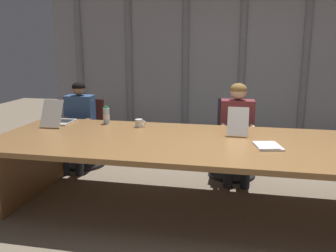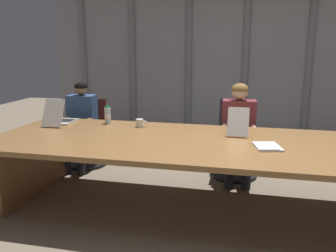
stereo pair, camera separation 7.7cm
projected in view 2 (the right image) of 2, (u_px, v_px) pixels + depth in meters
ground_plane at (230, 212)px, 3.60m from camera, size 13.40×13.40×0.00m
conference_table at (233, 155)px, 3.46m from camera, size 4.87×1.49×0.73m
curtain_backdrop at (243, 52)px, 5.90m from camera, size 6.70×0.17×3.06m
laptop_left_end at (61, 119)px, 4.26m from camera, size 0.25×0.51×0.31m
laptop_left_mid at (238, 128)px, 3.82m from camera, size 0.22×0.46×0.29m
office_chair_left_end at (87, 140)px, 5.01m from camera, size 0.60×0.60×0.90m
office_chair_left_mid at (234, 148)px, 4.57m from camera, size 0.60×0.60×0.97m
person_left_end at (80, 121)px, 4.80m from camera, size 0.41×0.56×1.17m
person_left_mid at (239, 126)px, 4.35m from camera, size 0.44×0.56×1.20m
water_bottle_primary at (108, 116)px, 4.28m from camera, size 0.08×0.08×0.21m
coffee_mug_near at (140, 123)px, 4.10m from camera, size 0.13×0.09×0.09m
spiral_notepad at (267, 147)px, 3.28m from camera, size 0.28×0.35×0.03m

